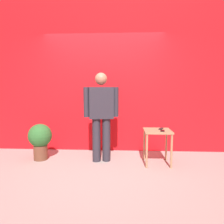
% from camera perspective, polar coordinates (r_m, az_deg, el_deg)
% --- Properties ---
extents(ground_plane, '(12.00, 12.00, 0.00)m').
position_cam_1_polar(ground_plane, '(3.45, -4.21, -16.46)').
color(ground_plane, '#9E9991').
extents(back_wall_red, '(6.37, 0.12, 3.31)m').
position_cam_1_polar(back_wall_red, '(4.46, -2.30, 10.41)').
color(back_wall_red, red).
rests_on(back_wall_red, ground_plane).
extents(standing_person, '(0.65, 0.29, 1.63)m').
position_cam_1_polar(standing_person, '(3.75, -3.01, -0.13)').
color(standing_person, '#2D2D38').
rests_on(standing_person, ground_plane).
extents(side_table, '(0.47, 0.47, 0.62)m').
position_cam_1_polar(side_table, '(3.75, 12.53, -6.59)').
color(side_table, tan).
rests_on(side_table, ground_plane).
extents(cell_phone, '(0.10, 0.15, 0.01)m').
position_cam_1_polar(cell_phone, '(3.66, 13.89, -5.08)').
color(cell_phone, black).
rests_on(cell_phone, side_table).
extents(tv_remote, '(0.12, 0.17, 0.02)m').
position_cam_1_polar(tv_remote, '(3.83, 13.51, -4.51)').
color(tv_remote, black).
rests_on(tv_remote, side_table).
extents(potted_plant, '(0.44, 0.44, 0.69)m').
position_cam_1_polar(potted_plant, '(4.14, -19.39, -6.99)').
color(potted_plant, brown).
rests_on(potted_plant, ground_plane).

